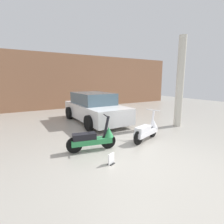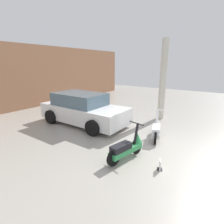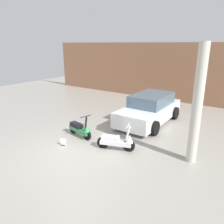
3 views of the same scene
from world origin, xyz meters
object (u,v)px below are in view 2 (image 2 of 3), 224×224
(scooter_front_left, at_px, (127,147))
(car_rear_left, at_px, (83,109))
(scooter_front_right, at_px, (156,129))
(placard_near_left_scooter, at_px, (160,165))
(support_column_side, at_px, (163,80))

(scooter_front_left, relative_size, car_rear_left, 0.35)
(scooter_front_right, bearing_deg, placard_near_left_scooter, -174.89)
(scooter_front_right, relative_size, placard_near_left_scooter, 5.08)
(car_rear_left, relative_size, support_column_side, 1.08)
(scooter_front_left, xyz_separation_m, support_column_side, (4.20, 0.61, 1.50))
(placard_near_left_scooter, bearing_deg, scooter_front_left, 89.96)
(scooter_front_left, relative_size, scooter_front_right, 1.04)
(car_rear_left, xyz_separation_m, placard_near_left_scooter, (-1.50, -4.11, -0.53))
(scooter_front_right, distance_m, support_column_side, 2.88)
(car_rear_left, relative_size, placard_near_left_scooter, 15.31)
(scooter_front_right, xyz_separation_m, support_column_side, (2.35, 0.72, 1.50))
(support_column_side, bearing_deg, scooter_front_left, -171.73)
(scooter_front_left, height_order, support_column_side, support_column_side)
(scooter_front_left, bearing_deg, support_column_side, 19.32)
(scooter_front_right, height_order, car_rear_left, car_rear_left)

